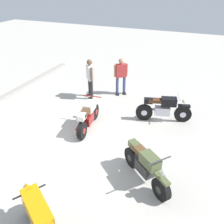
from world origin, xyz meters
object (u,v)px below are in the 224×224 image
Objects in this scene: motorcycle_cream_vintage at (88,116)px; motorcycle_olive_vintage at (146,166)px; motorcycle_orange_sportbike at (40,220)px; person_in_white_shirt at (90,76)px; person_in_red_shirt at (121,74)px; motorcycle_black_cruiser at (164,108)px.

motorcycle_olive_vintage is at bearing -131.21° from motorcycle_cream_vintage.
motorcycle_orange_sportbike reaches higher than motorcycle_olive_vintage.
motorcycle_orange_sportbike is at bearing -173.11° from motorcycle_cream_vintage.
person_in_white_shirt is (4.03, 3.67, 0.54)m from motorcycle_olive_vintage.
person_in_red_shirt reaches higher than motorcycle_olive_vintage.
person_in_white_shirt reaches higher than motorcycle_cream_vintage.
person_in_white_shirt is at bearing -89.47° from person_in_red_shirt.
motorcycle_black_cruiser is at bearing 17.45° from person_in_red_shirt.
motorcycle_cream_vintage is (4.18, 1.08, -0.11)m from motorcycle_orange_sportbike.
motorcycle_olive_vintage is at bearing -89.25° from motorcycle_orange_sportbike.
person_in_red_shirt is at bearing -49.46° from motorcycle_orange_sportbike.
motorcycle_black_cruiser reaches higher than motorcycle_olive_vintage.
motorcycle_black_cruiser is 1.27× the size of motorcycle_olive_vintage.
person_in_red_shirt reaches higher than motorcycle_black_cruiser.
motorcycle_orange_sportbike is 4.32m from motorcycle_cream_vintage.
person_in_white_shirt reaches higher than motorcycle_black_cruiser.
person_in_red_shirt is (7.35, 1.02, 0.38)m from motorcycle_orange_sportbike.
motorcycle_black_cruiser is 2.84m from motorcycle_cream_vintage.
motorcycle_olive_vintage is 5.47m from person_in_white_shirt.
person_in_white_shirt reaches higher than motorcycle_orange_sportbike.
person_in_white_shirt is (6.48, 2.14, 0.44)m from motorcycle_orange_sportbike.
person_in_red_shirt is at bearing 128.62° from motorcycle_black_cruiser.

